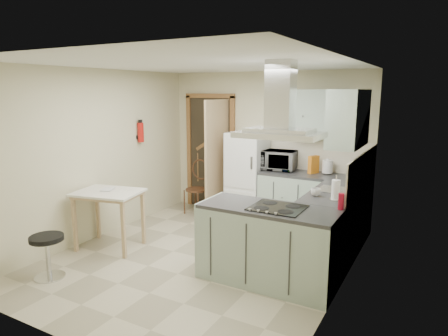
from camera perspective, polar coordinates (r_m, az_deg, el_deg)
The scene contains 28 objects.
floor at distance 5.44m, azimuth -3.25°, elevation -12.70°, with size 4.20×4.20×0.00m, color #B2A78A.
ceiling at distance 4.99m, azimuth -3.57°, elevation 14.61°, with size 4.20×4.20×0.00m, color silver.
back_wall at distance 6.91m, azimuth 6.00°, elevation 3.18°, with size 3.60×3.60×0.00m, color beige.
left_wall at distance 6.21m, azimuth -17.57°, elevation 1.84°, with size 4.20×4.20×0.00m, color beige.
right_wall at distance 4.39m, azimuth 16.86°, elevation -1.78°, with size 4.20×4.20×0.00m, color beige.
doorway at distance 7.40m, azimuth -1.97°, elevation 2.20°, with size 1.10×0.12×2.10m, color brown.
fridge at distance 6.80m, azimuth 3.38°, elevation -1.17°, with size 0.60×0.60×1.50m, color white.
counter_back at distance 6.56m, azimuth 10.14°, elevation -4.49°, with size 1.08×0.60×0.90m, color #9EB2A0.
counter_right at distance 5.72m, azimuth 15.93°, elevation -7.08°, with size 0.60×1.95×0.90m, color #9EB2A0.
splashback at distance 6.60m, azimuth 13.63°, elevation 1.68°, with size 1.68×0.02×0.50m, color beige.
wall_cabinet_back at distance 6.37m, azimuth 13.43°, elevation 7.71°, with size 0.85×0.35×0.70m, color #9EB2A0.
wall_cabinet_right at distance 5.17m, azimuth 17.39°, elevation 6.79°, with size 0.35×0.90×0.70m, color #9EB2A0.
peninsula at distance 4.68m, azimuth 6.34°, elevation -10.84°, with size 1.55×0.65×0.90m, color #9EB2A0.
hob at distance 4.49m, azimuth 7.65°, elevation -5.64°, with size 0.58×0.50×0.01m, color black.
extractor_hood at distance 4.33m, azimuth 7.92°, elevation 4.74°, with size 0.90×0.55×0.10m, color silver.
sink at distance 5.43m, azimuth 15.75°, elevation -3.04°, with size 0.45×0.40×0.01m, color silver.
fire_extinguisher at distance 6.78m, azimuth -11.81°, elevation 4.99°, with size 0.10×0.10×0.32m, color #B2140F.
drop_leaf_table at distance 5.85m, azimuth -16.02°, elevation -7.11°, with size 0.87×0.65×0.82m, color tan.
bentwood_chair at distance 7.17m, azimuth -3.95°, elevation -3.10°, with size 0.39×0.39×0.88m, color #482F18.
stool at distance 5.25m, azimuth -23.84°, elevation -11.49°, with size 0.39×0.39×0.52m, color black.
microwave at distance 6.60m, azimuth 7.69°, elevation 1.11°, with size 0.58×0.39×0.32m, color black.
kettle at distance 6.42m, azimuth 14.57°, elevation 0.21°, with size 0.16×0.16×0.24m, color silver.
cereal_box at distance 6.43m, azimuth 12.67°, elevation 0.49°, with size 0.07×0.19×0.28m, color orange.
soap_bottle at distance 5.96m, azimuth 17.61°, elevation -0.96°, with size 0.09×0.09×0.20m, color silver.
paper_towel at distance 4.93m, azimuth 15.67°, elevation -2.99°, with size 0.10×0.10×0.25m, color white.
cup at distance 5.07m, azimuth 12.99°, elevation -3.39°, with size 0.12×0.12×0.10m, color white.
red_bottle at distance 4.57m, azimuth 16.37°, elevation -4.61°, with size 0.06×0.06×0.18m, color #B20F29.
book at distance 5.84m, azimuth -17.01°, elevation -2.55°, with size 0.15×0.21×0.09m, color maroon.
Camera 1 is at (2.68, -4.19, 2.19)m, focal length 32.00 mm.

